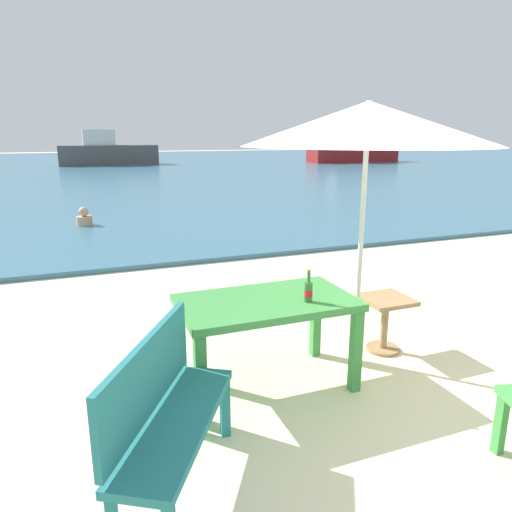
# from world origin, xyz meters

# --- Properties ---
(ground_plane) EXTENTS (120.00, 120.00, 0.00)m
(ground_plane) POSITION_xyz_m (0.00, 0.00, 0.00)
(ground_plane) COLOR beige
(sea_water) EXTENTS (120.00, 50.00, 0.08)m
(sea_water) POSITION_xyz_m (0.00, 30.00, 0.04)
(sea_water) COLOR #386B84
(sea_water) RESTS_ON ground_plane
(picnic_table_green) EXTENTS (1.40, 0.80, 0.76)m
(picnic_table_green) POSITION_xyz_m (-1.27, 1.12, 0.65)
(picnic_table_green) COLOR #3D8C42
(picnic_table_green) RESTS_ON ground_plane
(beer_bottle_amber) EXTENTS (0.07, 0.07, 0.26)m
(beer_bottle_amber) POSITION_xyz_m (-0.98, 0.95, 0.85)
(beer_bottle_amber) COLOR #2D662D
(beer_bottle_amber) RESTS_ON picnic_table_green
(patio_umbrella) EXTENTS (2.10, 2.10, 2.30)m
(patio_umbrella) POSITION_xyz_m (-0.33, 1.24, 2.12)
(patio_umbrella) COLOR silver
(patio_umbrella) RESTS_ON ground_plane
(side_table_wood) EXTENTS (0.44, 0.44, 0.54)m
(side_table_wood) POSITION_xyz_m (0.04, 1.31, 0.35)
(side_table_wood) COLOR #9E7A51
(side_table_wood) RESTS_ON ground_plane
(bench_teal_center) EXTENTS (0.92, 1.21, 0.95)m
(bench_teal_center) POSITION_xyz_m (-2.25, 0.23, 0.54)
(bench_teal_center) COLOR #237275
(bench_teal_center) RESTS_ON ground_plane
(swimmer_person) EXTENTS (0.34, 0.34, 0.41)m
(swimmer_person) POSITION_xyz_m (-2.50, 8.77, 0.24)
(swimmer_person) COLOR tan
(swimmer_person) RESTS_ON sea_water
(boat_barge) EXTENTS (6.67, 1.82, 2.43)m
(boat_barge) POSITION_xyz_m (16.37, 27.79, 0.95)
(boat_barge) COLOR maroon
(boat_barge) RESTS_ON sea_water
(boat_sailboat) EXTENTS (6.23, 1.70, 2.27)m
(boat_sailboat) POSITION_xyz_m (-0.45, 30.74, 0.89)
(boat_sailboat) COLOR #4C4C4C
(boat_sailboat) RESTS_ON sea_water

